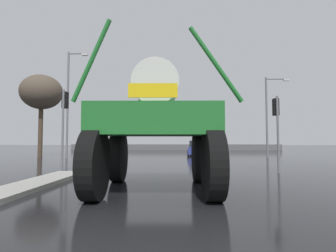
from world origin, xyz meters
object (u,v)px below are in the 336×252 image
traffic_signal_near_left (64,112)px  traffic_signal_near_right (276,117)px  traffic_signal_far_left (202,130)px  sedan_ahead (198,148)px  oversize_sprayer (157,127)px  streetlight_far_right (269,112)px  streetlight_far_left (69,99)px  bare_tree_left (41,93)px

traffic_signal_near_left → traffic_signal_near_right: bearing=0.0°
traffic_signal_near_right → traffic_signal_far_left: traffic_signal_near_right is taller
sedan_ahead → oversize_sprayer: bearing=179.3°
traffic_signal_near_left → streetlight_far_right: bearing=38.0°
sedan_ahead → traffic_signal_near_left: 16.06m
traffic_signal_far_left → sedan_ahead: bearing=-123.2°
traffic_signal_far_left → streetlight_far_left: bearing=-157.3°
oversize_sprayer → traffic_signal_far_left: oversize_sprayer is taller
traffic_signal_near_left → streetlight_far_left: (-3.88, 9.56, 2.13)m
streetlight_far_left → bare_tree_left: size_ratio=1.22×
sedan_ahead → traffic_signal_near_left: size_ratio=1.04×
traffic_signal_near_left → streetlight_far_left: streetlight_far_left is taller
streetlight_far_left → bare_tree_left: streetlight_far_left is taller
streetlight_far_right → bare_tree_left: 21.15m
traffic_signal_near_left → streetlight_far_left: 10.53m
streetlight_far_left → oversize_sprayer: bearing=-57.6°
traffic_signal_near_right → streetlight_far_left: streetlight_far_left is taller
sedan_ahead → traffic_signal_near_right: bearing=-160.9°
traffic_signal_near_right → streetlight_far_left: bearing=146.6°
sedan_ahead → bare_tree_left: bare_tree_left is taller
sedan_ahead → streetlight_far_right: bearing=-108.8°
streetlight_far_right → traffic_signal_near_left: bearing=-142.0°
traffic_signal_near_left → bare_tree_left: bare_tree_left is taller
traffic_signal_far_left → streetlight_far_right: bearing=-33.8°
oversize_sprayer → traffic_signal_near_left: 6.97m
traffic_signal_near_left → traffic_signal_far_left: bearing=60.6°
oversize_sprayer → streetlight_far_right: streetlight_far_right is taller
traffic_signal_far_left → streetlight_far_right: size_ratio=0.50×
streetlight_far_right → bare_tree_left: (-21.06, 0.15, 1.96)m
traffic_signal_near_right → oversize_sprayer: bearing=-139.9°
sedan_ahead → streetlight_far_left: (-11.63, -4.32, 4.44)m
streetlight_far_right → bare_tree_left: bare_tree_left is taller
sedan_ahead → streetlight_far_left: 13.18m
streetlight_far_right → bare_tree_left: bearing=179.6°
traffic_signal_far_left → streetlight_far_right: 6.96m
streetlight_far_left → traffic_signal_near_left: bearing=-67.9°
sedan_ahead → bare_tree_left: (-14.91, -2.88, 5.33)m
oversize_sprayer → traffic_signal_near_right: (5.50, 4.63, 0.73)m
traffic_signal_near_left → sedan_ahead: bearing=60.8°
sedan_ahead → traffic_signal_near_left: (-7.75, -13.88, 2.31)m
oversize_sprayer → traffic_signal_near_right: size_ratio=1.41×
traffic_signal_far_left → bare_tree_left: bare_tree_left is taller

